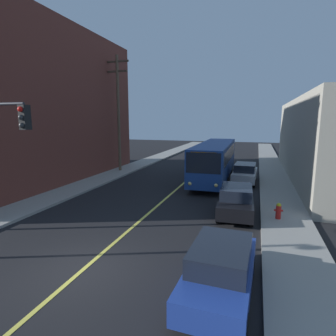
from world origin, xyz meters
name	(u,v)px	position (x,y,z in m)	size (l,w,h in m)	color
ground_plane	(83,270)	(0.00, 0.00, 0.00)	(120.00, 120.00, 0.00)	black
sidewalk_left	(79,187)	(-7.25, 10.00, 0.07)	(2.50, 90.00, 0.15)	gray
sidewalk_right	(282,205)	(7.25, 10.00, 0.07)	(2.50, 90.00, 0.15)	gray
lane_stripe_center	(186,181)	(0.00, 15.00, 0.01)	(0.16, 60.00, 0.01)	#D8CC4C
building_left_brick	(24,106)	(-13.49, 11.67, 6.38)	(10.00, 20.10, 12.76)	brown
city_bus	(215,159)	(2.20, 16.41, 1.82)	(2.71, 12.19, 3.20)	navy
parked_car_blue	(221,269)	(4.77, 0.06, 0.84)	(1.97, 4.47, 1.62)	navy
parked_car_black	(236,200)	(4.68, 7.50, 0.84)	(1.97, 4.47, 1.62)	black
parked_car_silver	(245,173)	(4.80, 15.86, 0.84)	(1.95, 4.46, 1.62)	#B7B7BC
utility_pole_mid	(118,109)	(-7.46, 17.27, 6.23)	(2.40, 0.28, 11.11)	brown
fire_hydrant	(278,211)	(6.85, 7.13, 0.58)	(0.44, 0.26, 0.84)	red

